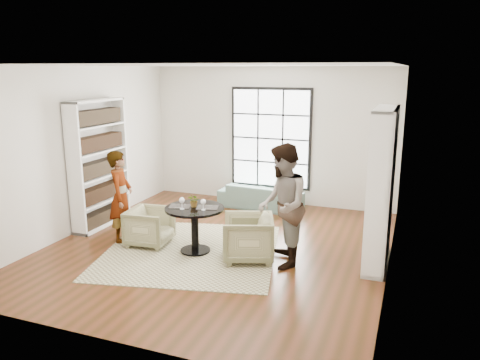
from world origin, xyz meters
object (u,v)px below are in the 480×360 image
at_px(pedestal_table, 195,220).
at_px(person_left, 121,197).
at_px(armchair_left, 150,227).
at_px(flower_centerpiece, 194,201).
at_px(person_right, 282,206).
at_px(wine_glass_right, 203,202).
at_px(sofa, 261,196).
at_px(armchair_right, 248,238).
at_px(wine_glass_left, 182,201).

xyz_separation_m(pedestal_table, person_left, (-1.42, 0.03, 0.24)).
height_order(armchair_left, flower_centerpiece, flower_centerpiece).
relative_size(person_right, wine_glass_right, 10.42).
xyz_separation_m(sofa, armchair_right, (0.69, -2.75, 0.10)).
distance_m(sofa, person_right, 3.10).
xyz_separation_m(pedestal_table, armchair_right, (0.91, 0.02, -0.20)).
distance_m(person_left, wine_glass_left, 1.30).
relative_size(armchair_left, wine_glass_right, 3.90).
xyz_separation_m(pedestal_table, wine_glass_right, (0.20, -0.08, 0.34)).
bearing_deg(armchair_left, flower_centerpiece, -96.09).
bearing_deg(wine_glass_right, wine_glass_left, -167.53).
bearing_deg(armchair_right, armchair_left, -110.21).
xyz_separation_m(armchair_right, person_left, (-2.33, 0.01, 0.44)).
relative_size(person_left, person_right, 0.85).
relative_size(wine_glass_right, flower_centerpiece, 0.86).
bearing_deg(pedestal_table, person_right, 0.72).
xyz_separation_m(wine_glass_left, wine_glass_right, (0.34, 0.07, -0.01)).
xyz_separation_m(wine_glass_left, flower_centerpiece, (0.13, 0.19, -0.04)).
bearing_deg(wine_glass_right, person_right, 4.58).
height_order(sofa, person_left, person_left).
relative_size(person_right, flower_centerpiece, 8.94).
height_order(person_left, wine_glass_left, person_left).
bearing_deg(person_right, armchair_left, -108.94).
relative_size(pedestal_table, armchair_left, 1.36).
bearing_deg(wine_glass_right, flower_centerpiece, 152.24).
distance_m(pedestal_table, person_left, 1.44).
distance_m(sofa, armchair_right, 2.84).
height_order(sofa, person_right, person_right).
distance_m(armchair_left, flower_centerpiece, 1.02).
distance_m(armchair_right, person_left, 2.38).
distance_m(wine_glass_left, wine_glass_right, 0.35).
bearing_deg(flower_centerpiece, pedestal_table, -66.05).
height_order(armchair_right, flower_centerpiece, flower_centerpiece).
bearing_deg(person_left, sofa, -50.71).
relative_size(armchair_left, armchair_right, 0.89).
bearing_deg(sofa, wine_glass_right, 94.00).
xyz_separation_m(armchair_left, person_right, (2.33, -0.01, 0.62)).
bearing_deg(wine_glass_left, wine_glass_right, 12.47).
distance_m(pedestal_table, flower_centerpiece, 0.32).
bearing_deg(wine_glass_right, armchair_left, 173.92).
distance_m(person_right, wine_glass_left, 1.61).
bearing_deg(armchair_right, wine_glass_right, -101.73).
bearing_deg(armchair_right, person_left, -110.11).
height_order(armchair_left, wine_glass_left, wine_glass_left).
relative_size(pedestal_table, sofa, 0.54).
xyz_separation_m(sofa, wine_glass_left, (-0.36, -2.93, 0.65)).
bearing_deg(person_left, armchair_right, -110.06).
bearing_deg(person_left, armchair_left, -109.74).
bearing_deg(armchair_left, wine_glass_left, -110.38).
bearing_deg(person_left, wine_glass_right, -113.77).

